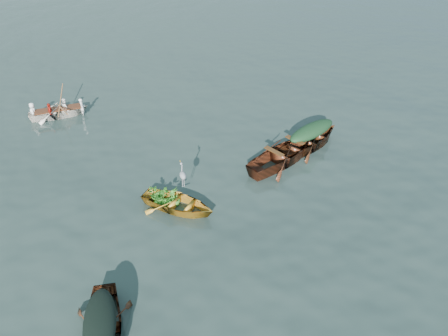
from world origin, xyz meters
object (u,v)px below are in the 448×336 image
object	(u,v)px
green_tarp_boat	(310,147)
heron	(183,179)
open_wooden_boat	(283,162)
yellow_dinghy	(178,209)
rowed_boat	(60,117)

from	to	relation	value
green_tarp_boat	heron	distance (m)	6.25
open_wooden_boat	heron	world-z (taller)	heron
green_tarp_boat	open_wooden_boat	xyz separation A→B (m)	(-1.52, -0.72, 0.00)
yellow_dinghy	rowed_boat	bearing A→B (deg)	65.94
yellow_dinghy	open_wooden_boat	distance (m)	4.96
green_tarp_boat	rowed_boat	world-z (taller)	green_tarp_boat
yellow_dinghy	rowed_boat	size ratio (longest dim) A/B	0.88
green_tarp_boat	heron	bearing A→B (deg)	82.98
green_tarp_boat	open_wooden_boat	size ratio (longest dim) A/B	0.91
green_tarp_boat	rowed_boat	size ratio (longest dim) A/B	1.25
yellow_dinghy	heron	xyz separation A→B (m)	(0.32, 0.45, 0.91)
yellow_dinghy	heron	bearing A→B (deg)	5.19
yellow_dinghy	rowed_boat	world-z (taller)	yellow_dinghy
open_wooden_boat	heron	xyz separation A→B (m)	(-4.35, -1.23, 0.91)
open_wooden_boat	heron	bearing A→B (deg)	79.84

